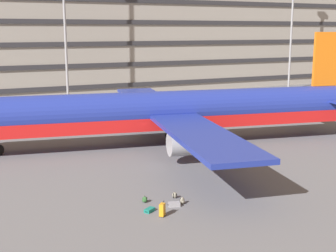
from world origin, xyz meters
name	(u,v)px	position (x,y,z in m)	size (l,w,h in m)	color
ground_plane	(150,146)	(0.00, 0.00, 0.00)	(600.00, 600.00, 0.00)	#5B5B60
terminal_structure	(56,43)	(0.00, 41.98, 8.61)	(175.41, 15.95, 17.22)	gray
airliner	(163,112)	(1.41, 0.19, 3.14)	(43.75, 35.75, 10.58)	navy
light_mast_left	(64,3)	(-1.26, 28.56, 14.55)	(1.80, 0.50, 25.62)	gray
light_mast_center_left	(292,14)	(39.47, 28.56, 13.57)	(1.80, 0.50, 23.71)	gray
suitcase_laid_flat	(162,210)	(-5.71, -15.69, 0.42)	(0.48, 0.49, 0.96)	orange
suitcase_small	(174,204)	(-4.40, -14.57, 0.13)	(0.82, 0.55, 0.27)	gray
suitcase_black	(150,210)	(-6.11, -14.72, 0.10)	(0.78, 0.69, 0.21)	#147266
backpack_navy	(145,200)	(-5.83, -13.20, 0.19)	(0.36, 0.42, 0.45)	#264C26
backpack_orange	(182,201)	(-3.75, -14.43, 0.22)	(0.38, 0.34, 0.50)	gray
backpack_upright	(175,195)	(-3.74, -13.27, 0.19)	(0.39, 0.35, 0.45)	gray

